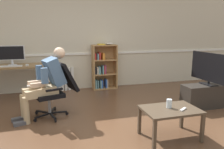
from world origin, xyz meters
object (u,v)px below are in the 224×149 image
Objects in this scene: computer_desk at (14,70)px; drinking_glass at (169,103)px; imac_monitor at (12,54)px; spare_remote at (183,109)px; radiator at (57,79)px; tv_screen at (210,68)px; keyboard at (11,66)px; person_seated at (46,81)px; computer_mouse at (27,65)px; bookshelf at (103,68)px; coffee_table at (170,112)px; office_chair at (57,87)px; tv_stand at (207,96)px.

computer_desk is 9.73× the size of drinking_glass.
computer_desk is 2.23× the size of imac_monitor.
computer_desk is 8.11× the size of spare_remote.
tv_screen reaches higher than radiator.
keyboard is at bearing -168.79° from spare_remote.
person_seated is 2.10m from drinking_glass.
computer_mouse is 0.08× the size of bookshelf.
bookshelf is 2.18m from person_seated.
tv_screen is at bearing 96.29° from spare_remote.
computer_desk is 1.55× the size of coffee_table.
computer_mouse is 3.29m from coffee_table.
radiator is at bearing 50.71° from tv_screen.
bookshelf is (2.14, 0.21, -0.46)m from imac_monitor.
keyboard reaches higher than radiator.
person_seated is (0.69, -1.35, 0.01)m from computer_desk.
spare_remote is (1.64, -1.44, -0.07)m from office_chair.
office_chair reaches higher than tv_stand.
bookshelf is 1.41× the size of radiator.
drinking_glass is at bearing 32.33° from office_chair.
tv_screen is at bearing -24.82° from imac_monitor.
keyboard is at bearing -176.40° from computer_mouse.
spare_remote is (0.14, -0.10, 0.07)m from coffee_table.
office_chair is 2.18m from spare_remote.
computer_mouse is at bearing 129.96° from drinking_glass.
drinking_glass is (2.08, -2.48, -0.27)m from computer_mouse.
radiator is (0.96, 0.53, -0.47)m from keyboard.
person_seated reaches higher than tv_stand.
spare_remote is (2.22, -2.61, -0.32)m from computer_mouse.
tv_stand is (3.79, -1.69, -0.42)m from computer_desk.
imac_monitor is 1.24m from radiator.
tv_screen is at bearing -22.10° from keyboard.
bookshelf is (1.82, 0.41, -0.22)m from computer_mouse.
keyboard is 3.47× the size of drinking_glass.
tv_stand is (2.85, -2.08, -0.06)m from radiator.
person_seated is (0.39, -1.23, -0.12)m from computer_mouse.
imac_monitor is at bearing -174.32° from bookshelf.
office_chair is at bearing 172.26° from tv_stand.
computer_mouse is 0.10× the size of tv_stand.
computer_desk is at bearing 131.99° from coffee_table.
spare_remote is at bearing -43.73° from drinking_glass.
radiator is at bearing 115.42° from coffee_table.
person_seated is at bearing -59.60° from keyboard.
person_seated is (0.71, -1.21, -0.11)m from keyboard.
computer_desk is 1.57m from office_chair.
person_seated reaches higher than computer_desk.
radiator is 0.81× the size of tv_stand.
office_chair is 2.02m from coffee_table.
computer_desk is 3.56m from coffee_table.
bookshelf is 1.20× the size of tv_screen.
person_seated reaches higher than keyboard.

